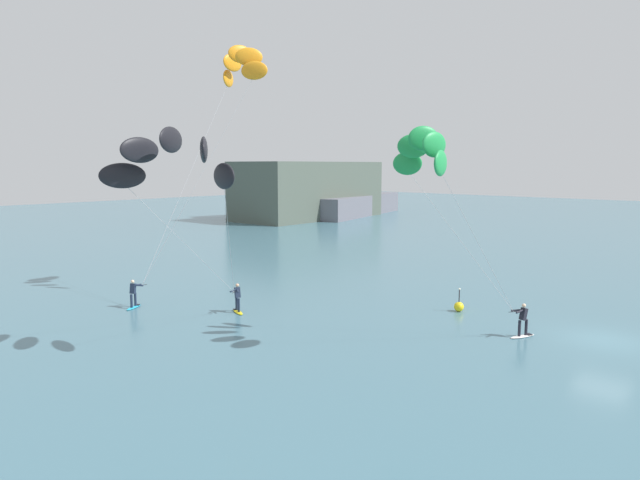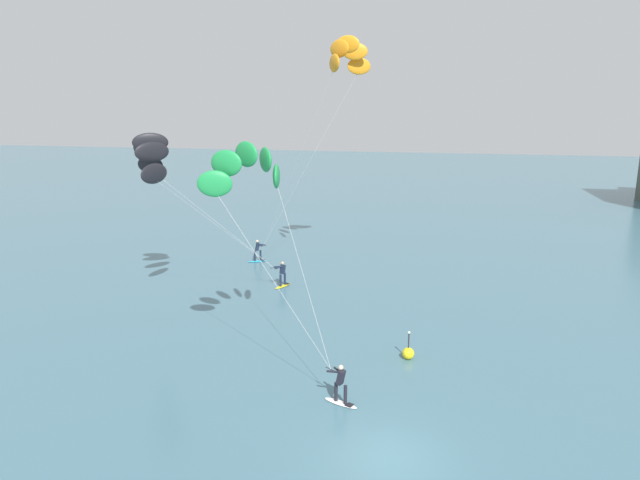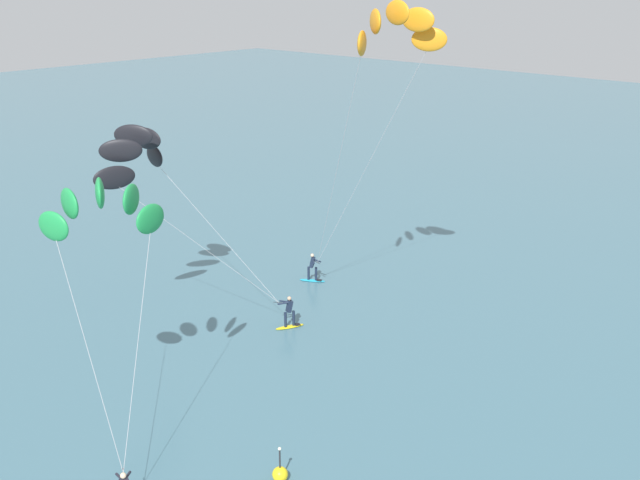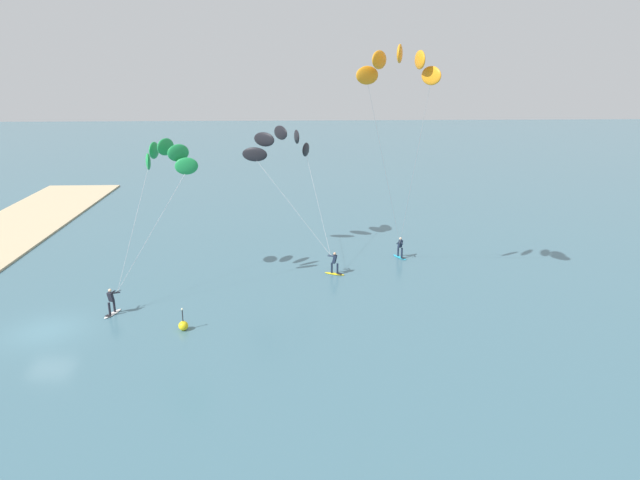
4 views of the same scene
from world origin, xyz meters
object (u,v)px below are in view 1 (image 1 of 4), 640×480
Objects in this scene: kitesurfer_nearshore at (175,165)px; marker_buoy at (459,306)px; kitesurfer_far_out at (236,74)px; kitesurfer_mid_water at (428,160)px.

marker_buoy is (15.08, -5.54, -8.07)m from kitesurfer_nearshore.
kitesurfer_far_out is at bearing 113.03° from marker_buoy.
marker_buoy is at bearing 15.77° from kitesurfer_mid_water.
kitesurfer_far_out reaches higher than kitesurfer_mid_water.
kitesurfer_nearshore is 11.13m from kitesurfer_mid_water.
kitesurfer_mid_water reaches higher than kitesurfer_nearshore.
kitesurfer_mid_water is 7.32× the size of marker_buoy.
kitesurfer_far_out reaches higher than marker_buoy.
kitesurfer_mid_water is 15.84m from kitesurfer_far_out.
kitesurfer_far_out is (1.34, 14.82, 5.41)m from kitesurfer_mid_water.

